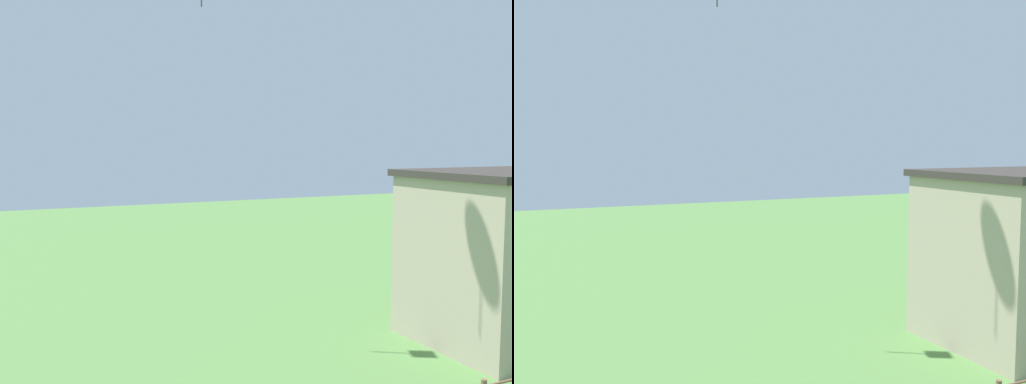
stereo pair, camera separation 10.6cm
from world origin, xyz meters
TOP-DOWN VIEW (x-y plane):

SIDE VIEW (x-z plane):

